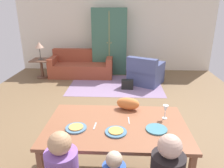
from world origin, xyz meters
name	(u,v)px	position (x,y,z in m)	size (l,w,h in m)	color
ground_plane	(110,107)	(0.00, 0.45, -0.01)	(6.60, 6.11, 0.02)	brown
back_wall	(115,31)	(0.00, 3.56, 1.35)	(6.60, 0.10, 2.70)	silver
dining_table	(116,129)	(0.18, -1.57, 0.69)	(1.72, 1.05, 0.76)	#90573A
plate_near_man	(76,128)	(-0.29, -1.69, 0.77)	(0.25, 0.25, 0.02)	teal
pizza_near_man	(76,127)	(-0.29, -1.69, 0.78)	(0.17, 0.17, 0.01)	#E2A14D
plate_near_child	(116,132)	(0.18, -1.75, 0.77)	(0.25, 0.25, 0.02)	teal
pizza_near_child	(116,131)	(0.18, -1.75, 0.78)	(0.17, 0.17, 0.01)	gold
plate_near_woman	(156,129)	(0.66, -1.67, 0.77)	(0.25, 0.25, 0.02)	teal
wine_glass	(165,109)	(0.80, -1.39, 0.89)	(0.07, 0.07, 0.19)	silver
fork	(95,126)	(-0.07, -1.62, 0.76)	(0.02, 0.15, 0.01)	silver
knife	(129,120)	(0.34, -1.47, 0.76)	(0.01, 0.17, 0.01)	silver
cat	(128,104)	(0.33, -1.14, 0.84)	(0.32, 0.16, 0.17)	orange
area_rug	(116,85)	(0.07, 1.90, 0.00)	(2.60, 1.80, 0.01)	gray
couch	(82,66)	(-1.05, 2.76, 0.30)	(1.98, 0.86, 0.82)	#99442E
armchair	(145,73)	(0.92, 2.05, 0.32)	(1.16, 1.16, 0.82)	#464F7C
armoire	(110,41)	(-0.17, 3.17, 1.05)	(1.10, 0.59, 2.10)	#3A6652
side_table	(41,66)	(-2.28, 2.50, 0.38)	(0.56, 0.56, 0.58)	brown
table_lamp	(39,46)	(-2.28, 2.50, 1.01)	(0.26, 0.26, 0.54)	#554D44
handbag	(127,84)	(0.40, 1.60, 0.13)	(0.32, 0.16, 0.26)	black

